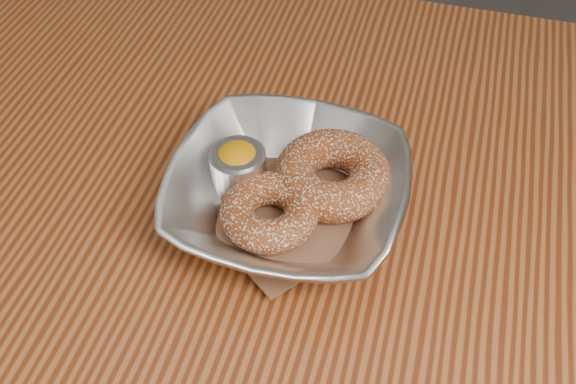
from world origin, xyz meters
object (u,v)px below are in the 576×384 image
(donut_front, at_px, (270,212))
(ramekin, at_px, (238,167))
(table, at_px, (283,275))
(serving_bowl, at_px, (288,195))
(donut_back, at_px, (332,175))

(donut_front, distance_m, ramekin, 0.06)
(donut_front, bearing_deg, table, 77.37)
(serving_bowl, relative_size, donut_front, 2.44)
(serving_bowl, distance_m, donut_back, 0.05)
(donut_front, bearing_deg, serving_bowl, 66.12)
(donut_back, xyz_separation_m, ramekin, (-0.09, -0.02, 0.00))
(donut_back, height_order, donut_front, donut_back)
(donut_back, bearing_deg, donut_front, -127.91)
(donut_back, distance_m, ramekin, 0.09)
(table, distance_m, donut_front, 0.13)
(serving_bowl, height_order, donut_back, serving_bowl)
(ramekin, bearing_deg, table, -19.55)
(donut_back, height_order, ramekin, ramekin)
(ramekin, bearing_deg, serving_bowl, -16.11)
(donut_front, bearing_deg, ramekin, 137.06)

